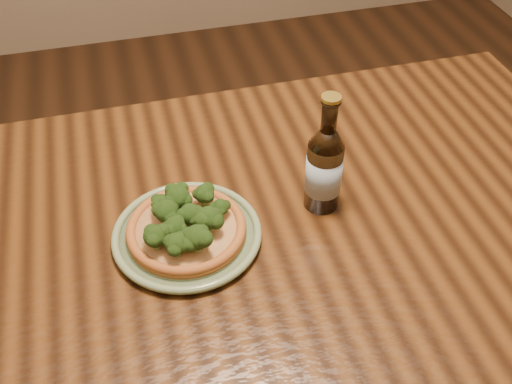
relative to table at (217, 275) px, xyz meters
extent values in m
cube|color=#43250E|center=(0.00, 0.00, 0.07)|extent=(1.60, 0.90, 0.04)
cylinder|color=#43250E|center=(0.73, 0.38, -0.30)|extent=(0.07, 0.07, 0.71)
cylinder|color=#6B7E57|center=(-0.05, 0.02, 0.10)|extent=(0.24, 0.24, 0.01)
torus|color=#6B7E57|center=(-0.05, 0.02, 0.11)|extent=(0.26, 0.26, 0.01)
torus|color=#6B7E57|center=(-0.05, 0.02, 0.10)|extent=(0.21, 0.21, 0.01)
cylinder|color=#9B5523|center=(-0.05, 0.02, 0.11)|extent=(0.20, 0.20, 0.01)
torus|color=#9B5523|center=(-0.05, 0.02, 0.12)|extent=(0.21, 0.21, 0.02)
cylinder|color=#DECD88|center=(-0.05, 0.02, 0.12)|extent=(0.17, 0.17, 0.01)
sphere|color=#2E5019|center=(-0.04, 0.02, 0.15)|extent=(0.04, 0.04, 0.04)
sphere|color=#2E5019|center=(0.00, 0.07, 0.15)|extent=(0.05, 0.05, 0.03)
sphere|color=#2E5019|center=(-0.07, 0.04, 0.15)|extent=(0.05, 0.05, 0.04)
sphere|color=#2E5019|center=(-0.05, 0.06, 0.15)|extent=(0.06, 0.06, 0.04)
sphere|color=#2E5019|center=(-0.07, 0.00, 0.15)|extent=(0.05, 0.05, 0.04)
sphere|color=#2E5019|center=(0.02, 0.03, 0.14)|extent=(0.04, 0.04, 0.03)
sphere|color=#2E5019|center=(-0.04, -0.04, 0.15)|extent=(0.06, 0.06, 0.04)
sphere|color=#2E5019|center=(-0.01, 0.00, 0.15)|extent=(0.06, 0.06, 0.04)
sphere|color=#2E5019|center=(-0.10, -0.01, 0.15)|extent=(0.05, 0.05, 0.04)
sphere|color=#2E5019|center=(-0.08, 0.07, 0.14)|extent=(0.04, 0.04, 0.03)
sphere|color=#2E5019|center=(-0.07, -0.04, 0.15)|extent=(0.05, 0.05, 0.04)
cylinder|color=black|center=(0.21, 0.04, 0.16)|extent=(0.06, 0.06, 0.14)
cone|color=black|center=(0.21, 0.04, 0.25)|extent=(0.06, 0.06, 0.03)
cylinder|color=black|center=(0.21, 0.04, 0.29)|extent=(0.03, 0.03, 0.06)
torus|color=black|center=(0.21, 0.04, 0.32)|extent=(0.03, 0.03, 0.01)
cylinder|color=#A58C33|center=(0.21, 0.04, 0.33)|extent=(0.03, 0.03, 0.01)
cylinder|color=#9AACB9|center=(0.21, 0.04, 0.17)|extent=(0.06, 0.06, 0.07)
camera|label=1|loc=(-0.11, -0.69, 0.86)|focal=42.00mm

